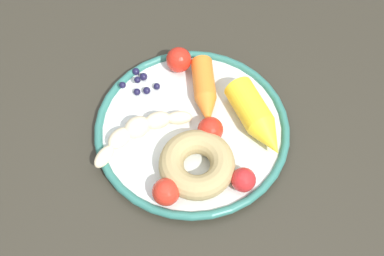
% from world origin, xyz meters
% --- Properties ---
extents(dining_table, '(0.91, 0.97, 0.75)m').
position_xyz_m(dining_table, '(0.00, 0.00, 0.66)').
color(dining_table, '#2E2B21').
rests_on(dining_table, ground_plane).
extents(plate, '(0.28, 0.28, 0.02)m').
position_xyz_m(plate, '(-0.04, 0.04, 0.76)').
color(plate, silver).
rests_on(plate, dining_table).
extents(banana, '(0.12, 0.12, 0.03)m').
position_xyz_m(banana, '(-0.11, 0.02, 0.78)').
color(banana, beige).
rests_on(banana, plate).
extents(carrot_orange, '(0.06, 0.12, 0.03)m').
position_xyz_m(carrot_orange, '(-0.03, 0.10, 0.78)').
color(carrot_orange, orange).
rests_on(carrot_orange, plate).
extents(carrot_yellow, '(0.11, 0.12, 0.04)m').
position_xyz_m(carrot_yellow, '(0.05, 0.06, 0.79)').
color(carrot_yellow, yellow).
rests_on(carrot_yellow, plate).
extents(donut, '(0.14, 0.14, 0.03)m').
position_xyz_m(donut, '(-0.02, -0.02, 0.78)').
color(donut, tan).
rests_on(donut, plate).
extents(blueberry_pile, '(0.06, 0.05, 0.02)m').
position_xyz_m(blueberry_pile, '(-0.13, 0.10, 0.77)').
color(blueberry_pile, '#191638').
rests_on(blueberry_pile, plate).
extents(tomato_near, '(0.03, 0.03, 0.03)m').
position_xyz_m(tomato_near, '(0.04, -0.03, 0.78)').
color(tomato_near, red).
rests_on(tomato_near, plate).
extents(tomato_mid, '(0.04, 0.04, 0.04)m').
position_xyz_m(tomato_mid, '(-0.02, 0.04, 0.78)').
color(tomato_mid, red).
rests_on(tomato_mid, plate).
extents(tomato_far, '(0.04, 0.04, 0.04)m').
position_xyz_m(tomato_far, '(-0.05, -0.07, 0.78)').
color(tomato_far, red).
rests_on(tomato_far, plate).
extents(tomato_extra, '(0.04, 0.04, 0.04)m').
position_xyz_m(tomato_extra, '(-0.08, 0.15, 0.78)').
color(tomato_extra, red).
rests_on(tomato_extra, plate).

